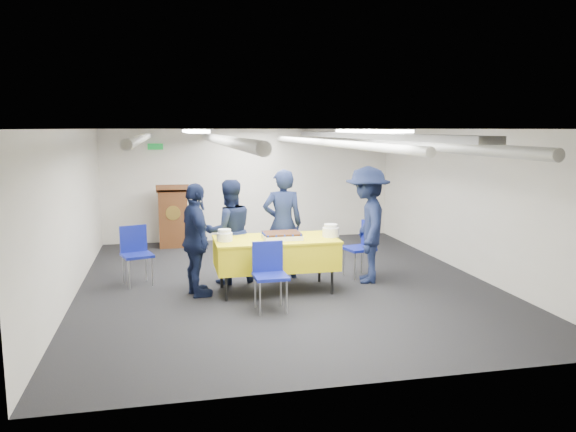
% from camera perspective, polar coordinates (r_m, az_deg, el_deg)
% --- Properties ---
extents(ground, '(7.00, 7.00, 0.00)m').
position_cam_1_polar(ground, '(8.56, -0.33, -6.76)').
color(ground, black).
rests_on(ground, ground).
extents(room_shell, '(6.00, 7.00, 2.30)m').
position_cam_1_polar(room_shell, '(8.67, -0.30, 5.61)').
color(room_shell, silver).
rests_on(room_shell, ground).
extents(serving_table, '(1.72, 0.91, 0.77)m').
position_cam_1_polar(serving_table, '(7.99, -1.28, -3.75)').
color(serving_table, black).
rests_on(serving_table, ground).
extents(sheet_cake, '(0.54, 0.42, 0.09)m').
position_cam_1_polar(sheet_cake, '(7.90, -0.64, -1.99)').
color(sheet_cake, white).
rests_on(sheet_cake, serving_table).
extents(plate_stack_left, '(0.22, 0.22, 0.17)m').
position_cam_1_polar(plate_stack_left, '(7.78, -6.47, -1.99)').
color(plate_stack_left, white).
rests_on(plate_stack_left, serving_table).
extents(plate_stack_right, '(0.24, 0.24, 0.18)m').
position_cam_1_polar(plate_stack_right, '(8.07, 4.37, -1.51)').
color(plate_stack_right, white).
rests_on(plate_stack_right, serving_table).
extents(podium, '(0.62, 0.53, 1.25)m').
position_cam_1_polar(podium, '(11.24, -11.59, 0.04)').
color(podium, brown).
rests_on(podium, ground).
extents(chair_near, '(0.43, 0.43, 0.87)m').
position_cam_1_polar(chair_near, '(7.22, -1.92, -5.36)').
color(chair_near, gray).
rests_on(chair_near, ground).
extents(chair_right, '(0.51, 0.51, 0.87)m').
position_cam_1_polar(chair_right, '(8.88, 7.66, -2.73)').
color(chair_right, gray).
rests_on(chair_right, ground).
extents(chair_left, '(0.53, 0.53, 0.87)m').
position_cam_1_polar(chair_left, '(8.68, -15.23, -3.24)').
color(chair_left, gray).
rests_on(chair_left, ground).
extents(sailor_a, '(0.65, 0.45, 1.69)m').
position_cam_1_polar(sailor_a, '(8.68, -0.54, -0.80)').
color(sailor_a, black).
rests_on(sailor_a, ground).
extents(sailor_b, '(0.85, 0.71, 1.56)m').
position_cam_1_polar(sailor_b, '(8.44, -5.99, -1.58)').
color(sailor_b, black).
rests_on(sailor_b, ground).
extents(sailor_c, '(0.58, 0.98, 1.57)m').
position_cam_1_polar(sailor_c, '(7.82, -9.31, -2.44)').
color(sailor_c, black).
rests_on(sailor_c, ground).
extents(sailor_d, '(0.94, 1.27, 1.75)m').
position_cam_1_polar(sailor_d, '(8.52, 8.04, -0.88)').
color(sailor_d, black).
rests_on(sailor_d, ground).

